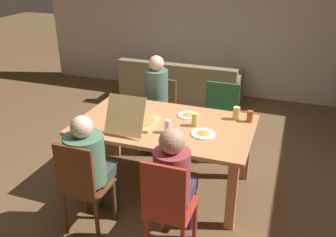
# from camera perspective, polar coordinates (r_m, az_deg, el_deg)

# --- Properties ---
(ground_plane) EXTENTS (20.00, 20.00, 0.00)m
(ground_plane) POSITION_cam_1_polar(r_m,az_deg,el_deg) (4.20, -0.46, -10.25)
(ground_plane) COLOR brown
(back_wall) EXTENTS (6.97, 0.12, 2.66)m
(back_wall) POSITION_cam_1_polar(r_m,az_deg,el_deg) (6.58, 9.23, 14.98)
(back_wall) COLOR beige
(back_wall) RESTS_ON ground
(dining_table) EXTENTS (1.83, 1.09, 0.77)m
(dining_table) POSITION_cam_1_polar(r_m,az_deg,el_deg) (3.86, -0.50, -2.18)
(dining_table) COLOR tan
(dining_table) RESTS_ON ground
(chair_0) EXTENTS (0.41, 0.44, 0.87)m
(chair_0) POSITION_cam_1_polar(r_m,az_deg,el_deg) (4.88, -1.38, 1.44)
(chair_0) COLOR brown
(chair_0) RESTS_ON ground
(person_0) EXTENTS (0.29, 0.48, 1.23)m
(person_0) POSITION_cam_1_polar(r_m,az_deg,el_deg) (4.67, -2.02, 3.44)
(person_0) COLOR #382D3B
(person_0) RESTS_ON ground
(chair_1) EXTENTS (0.38, 0.38, 0.96)m
(chair_1) POSITION_cam_1_polar(r_m,az_deg,el_deg) (3.37, -13.19, -10.13)
(chair_1) COLOR brown
(chair_1) RESTS_ON ground
(person_1) EXTENTS (0.35, 0.52, 1.16)m
(person_1) POSITION_cam_1_polar(r_m,az_deg,el_deg) (3.38, -12.22, -6.62)
(person_1) COLOR #343D37
(person_1) RESTS_ON ground
(chair_2) EXTENTS (0.38, 0.43, 0.97)m
(chair_2) POSITION_cam_1_polar(r_m,az_deg,el_deg) (3.05, 0.00, -13.74)
(chair_2) COLOR #AC3223
(chair_2) RESTS_ON ground
(person_2) EXTENTS (0.30, 0.52, 1.18)m
(person_2) POSITION_cam_1_polar(r_m,az_deg,el_deg) (3.06, 0.99, -9.41)
(person_2) COLOR #403049
(person_2) RESTS_ON ground
(chair_3) EXTENTS (0.45, 0.46, 0.90)m
(chair_3) POSITION_cam_1_polar(r_m,az_deg,el_deg) (4.70, 8.04, 0.47)
(chair_3) COLOR #2F663A
(chair_3) RESTS_ON ground
(pizza_box_0) EXTENTS (0.39, 0.56, 0.38)m
(pizza_box_0) POSITION_cam_1_polar(r_m,az_deg,el_deg) (3.77, -5.11, -0.28)
(pizza_box_0) COLOR tan
(pizza_box_0) RESTS_ON dining_table
(plate_0) EXTENTS (0.24, 0.24, 0.03)m
(plate_0) POSITION_cam_1_polar(r_m,az_deg,el_deg) (3.60, 5.50, -2.34)
(plate_0) COLOR white
(plate_0) RESTS_ON dining_table
(plate_1) EXTENTS (0.23, 0.23, 0.03)m
(plate_1) POSITION_cam_1_polar(r_m,az_deg,el_deg) (3.99, 3.18, 0.56)
(plate_1) COLOR white
(plate_1) RESTS_ON dining_table
(plate_2) EXTENTS (0.22, 0.22, 0.03)m
(plate_2) POSITION_cam_1_polar(r_m,az_deg,el_deg) (4.24, -5.69, 1.98)
(plate_2) COLOR white
(plate_2) RESTS_ON dining_table
(drinking_glass_0) EXTENTS (0.06, 0.06, 0.12)m
(drinking_glass_0) POSITION_cam_1_polar(r_m,az_deg,el_deg) (3.92, 12.63, 0.32)
(drinking_glass_0) COLOR #B14B28
(drinking_glass_0) RESTS_ON dining_table
(drinking_glass_1) EXTENTS (0.06, 0.06, 0.14)m
(drinking_glass_1) POSITION_cam_1_polar(r_m,az_deg,el_deg) (3.59, -0.06, -1.25)
(drinking_glass_1) COLOR silver
(drinking_glass_1) RESTS_ON dining_table
(drinking_glass_2) EXTENTS (0.07, 0.07, 0.14)m
(drinking_glass_2) POSITION_cam_1_polar(r_m,az_deg,el_deg) (3.74, 4.24, -0.18)
(drinking_glass_2) COLOR #E3CD5A
(drinking_glass_2) RESTS_ON dining_table
(drinking_glass_3) EXTENTS (0.07, 0.07, 0.14)m
(drinking_glass_3) POSITION_cam_1_polar(r_m,az_deg,el_deg) (3.94, 10.62, 0.81)
(drinking_glass_3) COLOR #DAC767
(drinking_glass_3) RESTS_ON dining_table
(couch) EXTENTS (1.98, 0.89, 0.76)m
(couch) POSITION_cam_1_polar(r_m,az_deg,el_deg) (6.32, 2.05, 4.86)
(couch) COLOR #847553
(couch) RESTS_ON ground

